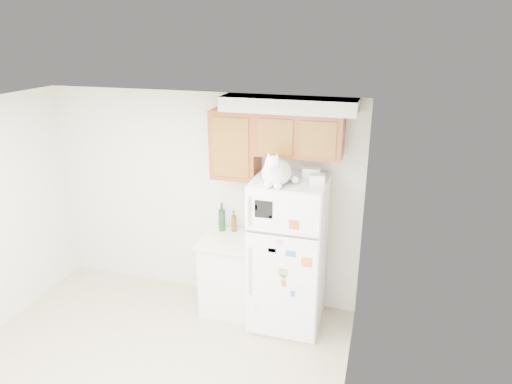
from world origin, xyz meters
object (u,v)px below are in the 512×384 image
at_px(bottle_green, 222,217).
at_px(storage_box_back, 312,172).
at_px(cat, 276,172).
at_px(refrigerator, 288,254).
at_px(storage_box_front, 317,179).
at_px(bottle_amber, 234,221).
at_px(base_counter, 231,273).

bearing_deg(bottle_green, storage_box_back, -4.87).
bearing_deg(cat, storage_box_back, 50.38).
xyz_separation_m(cat, storage_box_back, (0.30, 0.36, -0.09)).
xyz_separation_m(refrigerator, storage_box_front, (0.28, -0.04, 0.89)).
bearing_deg(storage_box_front, storage_box_back, 109.04).
xyz_separation_m(refrigerator, storage_box_back, (0.19, 0.15, 0.90)).
bearing_deg(storage_box_back, bottle_amber, 173.25).
height_order(base_counter, bottle_amber, bottle_amber).
xyz_separation_m(storage_box_back, storage_box_front, (0.09, -0.18, -0.01)).
relative_size(refrigerator, storage_box_back, 9.44).
height_order(base_counter, storage_box_front, storage_box_front).
xyz_separation_m(cat, storage_box_front, (0.38, 0.17, -0.09)).
height_order(storage_box_front, bottle_amber, storage_box_front).
relative_size(cat, storage_box_back, 2.92).
height_order(cat, storage_box_back, cat).
bearing_deg(refrigerator, bottle_amber, 160.51).
distance_m(storage_box_front, bottle_green, 1.33).
distance_m(storage_box_front, bottle_amber, 1.24).
bearing_deg(bottle_green, cat, -30.88).
relative_size(refrigerator, bottle_green, 4.93).
bearing_deg(storage_box_front, bottle_amber, 157.87).
bearing_deg(cat, refrigerator, 64.24).
xyz_separation_m(cat, bottle_green, (-0.75, 0.45, -0.75)).
bearing_deg(bottle_green, bottle_amber, 5.58).
bearing_deg(storage_box_back, base_counter, -175.49).
relative_size(cat, storage_box_front, 3.50).
relative_size(base_counter, cat, 1.75).
relative_size(refrigerator, storage_box_front, 11.33).
xyz_separation_m(refrigerator, bottle_amber, (-0.71, 0.25, 0.20)).
bearing_deg(cat, bottle_amber, 142.74).
bearing_deg(refrigerator, bottle_green, 164.43).
relative_size(base_counter, storage_box_back, 5.11).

